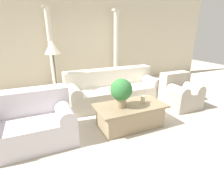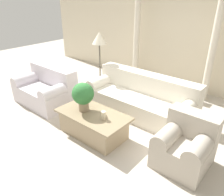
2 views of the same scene
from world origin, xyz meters
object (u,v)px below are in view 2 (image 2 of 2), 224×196
Objects in this scene: loveseat at (47,89)px; coffee_table at (93,124)px; floor_lamp at (99,42)px; armchair at (185,144)px; sofa_long at (141,99)px; potted_plant at (83,95)px.

coffee_table is (1.80, -0.24, -0.12)m from loveseat.
armchair is (2.78, -1.08, -1.01)m from floor_lamp.
sofa_long reaches higher than armchair.
loveseat is 1.05× the size of coffee_table.
sofa_long is 1.50× the size of floor_lamp.
floor_lamp reaches higher than potted_plant.
sofa_long is 1.68m from armchair.
potted_plant is at bearing -56.95° from floor_lamp.
sofa_long is 2.91× the size of armchair.
sofa_long is 1.29m from coffee_table.
sofa_long is 2.26m from loveseat.
potted_plant is (-0.42, -1.29, 0.43)m from sofa_long.
floor_lamp is (0.63, 1.21, 1.02)m from loveseat.
coffee_table is 1.64× the size of armchair.
sofa_long is at bearing 147.32° from armchair.
loveseat is 1.70m from floor_lamp.
armchair reaches higher than coffee_table.
floor_lamp is (-1.17, 1.45, 1.14)m from coffee_table.
potted_plant is 0.66× the size of armchair.
loveseat is 1.66m from potted_plant.
floor_lamp reaches higher than coffee_table.
floor_lamp reaches higher than armchair.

